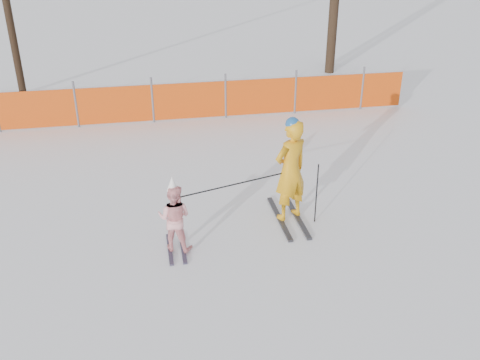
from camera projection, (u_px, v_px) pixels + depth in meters
name	position (u px, v px, depth m)	size (l,w,h in m)	color
ground	(245.00, 245.00, 9.19)	(120.00, 120.00, 0.00)	white
adult	(290.00, 170.00, 9.55)	(0.83, 1.60, 2.00)	black
child	(174.00, 217.00, 8.79)	(0.70, 0.94, 1.37)	black
ski_poles	(266.00, 188.00, 9.30)	(2.49, 0.60, 1.17)	black
safety_fence	(98.00, 106.00, 14.20)	(17.23, 0.06, 1.25)	#595960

